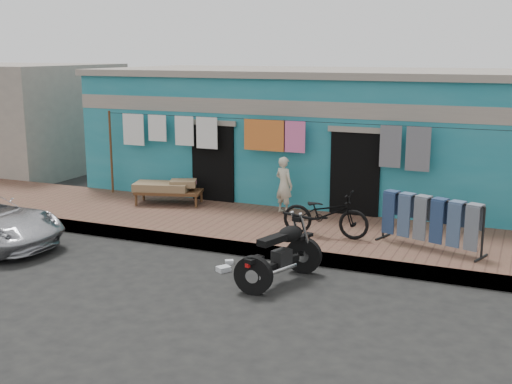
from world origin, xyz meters
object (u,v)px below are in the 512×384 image
jeans_rack (431,222)px  motorcycle (280,252)px  seated_person (284,185)px  charpoy (169,192)px  bicycle (326,209)px

jeans_rack → motorcycle: bearing=-134.0°
seated_person → charpoy: 2.86m
motorcycle → jeans_rack: size_ratio=0.86×
seated_person → bicycle: seated_person is taller
seated_person → jeans_rack: seated_person is taller
charpoy → motorcycle: bearing=-38.8°
seated_person → jeans_rack: 3.70m
jeans_rack → charpoy: bearing=169.7°
charpoy → jeans_rack: 6.35m
seated_person → bicycle: size_ratio=0.75×
motorcycle → bicycle: bearing=104.4°
seated_person → jeans_rack: bearing=-179.4°
seated_person → jeans_rack: (3.42, -1.40, -0.14)m
seated_person → bicycle: (1.42, -1.42, -0.08)m
bicycle → jeans_rack: (2.01, 0.02, -0.06)m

